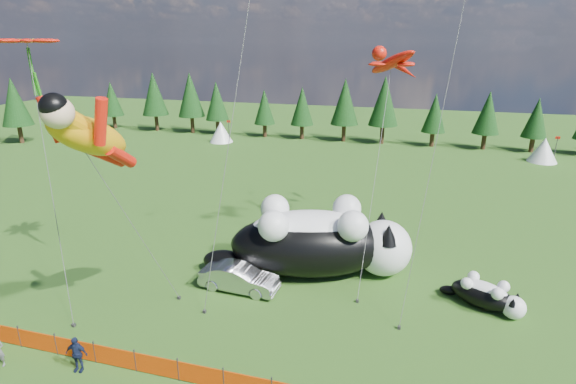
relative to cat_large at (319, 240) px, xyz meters
name	(u,v)px	position (x,y,z in m)	size (l,w,h in m)	color
ground	(230,340)	(-2.62, -7.39, -2.14)	(160.00, 160.00, 0.00)	#0E3609
safety_fence	(201,375)	(-2.62, -10.39, -1.63)	(22.06, 0.06, 1.10)	#262626
tree_line	(358,113)	(-2.62, 37.61, 1.86)	(90.00, 4.00, 8.00)	black
festival_tents	(443,144)	(8.38, 32.61, -0.74)	(50.00, 3.20, 2.80)	white
cat_large	(319,240)	(0.00, 0.00, 0.00)	(12.23, 6.70, 4.50)	black
cat_small	(487,295)	(9.18, -1.27, -1.38)	(4.11, 2.83, 1.59)	black
car	(239,278)	(-3.85, -3.06, -1.40)	(1.56, 4.47, 1.47)	#B3B3B8
spectator_c	(77,354)	(-8.00, -10.99, -1.32)	(0.96, 0.49, 1.63)	#151D3A
superhero_kite	(89,136)	(-6.96, -9.62, 7.72)	(4.43, 7.22, 12.37)	orange
gecko_kite	(392,62)	(3.18, 5.23, 9.87)	(5.84, 10.89, 14.22)	red
flower_kite	(27,45)	(-12.66, -5.99, 10.94)	(4.16, 4.38, 13.53)	red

